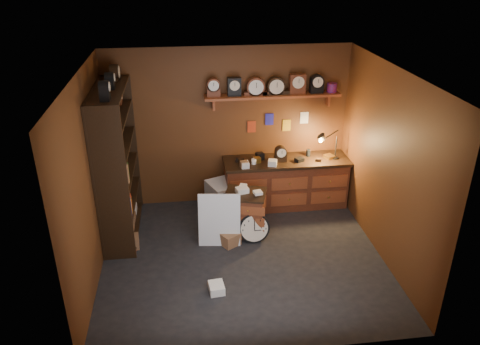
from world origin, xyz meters
The scene contains 11 objects.
floor centered at (0.00, 0.00, 0.00)m, with size 4.00×4.00×0.00m, color black.
room_shell centered at (0.04, 0.11, 1.72)m, with size 4.02×3.62×2.71m.
shelving_unit centered at (-1.79, 0.98, 1.25)m, with size 0.47×1.60×2.58m.
workbench centered at (0.94, 1.47, 0.47)m, with size 2.12×0.66×1.36m.
low_cabinet centered at (0.13, 0.67, 0.38)m, with size 0.73×0.67×0.79m.
big_round_clock centered at (0.23, 0.40, 0.23)m, with size 0.47×0.16×0.47m.
white_panel centered at (-0.30, 0.41, 0.00)m, with size 0.62×0.03×0.83m, color silver.
mini_fridge centered at (-0.13, 1.39, 0.26)m, with size 0.66×0.68×0.53m.
floor_box_a centered at (-1.65, 0.48, 0.09)m, with size 0.28×0.24×0.17m, color #8E5F3E.
floor_box_b centered at (-0.44, -0.70, 0.06)m, with size 0.19×0.23×0.11m, color white.
floor_box_c centered at (-0.14, 0.35, 0.10)m, with size 0.26×0.22×0.19m, color #8E5F3E.
Camera 1 is at (-0.75, -5.55, 4.04)m, focal length 35.00 mm.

